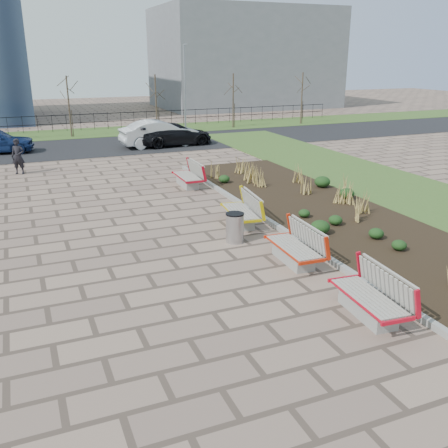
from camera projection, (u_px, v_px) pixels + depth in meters
name	position (u px, v px, depth m)	size (l,w,h in m)	color
ground	(213.00, 312.00, 10.85)	(120.00, 120.00, 0.00)	#836A5A
planting_bed	(327.00, 213.00, 17.48)	(4.50, 18.00, 0.10)	black
planting_curb	(268.00, 221.00, 16.62)	(0.16, 18.00, 0.15)	gray
grass_verge_near	(432.00, 200.00, 19.21)	(5.00, 38.00, 0.04)	#33511E
grass_verge_far	(70.00, 134.00, 35.34)	(80.00, 5.00, 0.04)	#33511E
road	(81.00, 148.00, 30.09)	(80.00, 7.00, 0.02)	black
bench_a	(369.00, 295.00, 10.56)	(0.90, 2.10, 1.00)	red
bench_b	(293.00, 245.00, 13.33)	(0.90, 2.10, 1.00)	red
bench_c	(240.00, 210.00, 16.36)	(0.90, 2.10, 1.00)	#D3B90B
bench_d	(187.00, 175.00, 21.14)	(0.90, 2.10, 1.00)	#B10B1D
litter_bin	(235.00, 228.00, 14.80)	(0.53, 0.53, 0.88)	#B2B2B7
pedestrian	(18.00, 156.00, 23.26)	(0.60, 0.40, 1.66)	black
car_silver	(160.00, 133.00, 30.33)	(1.66, 4.76, 1.57)	silver
car_black	(174.00, 134.00, 30.64)	(1.93, 4.74, 1.37)	black
tree_c	(69.00, 107.00, 33.38)	(1.40, 1.40, 4.00)	#4C3D2D
tree_d	(156.00, 104.00, 35.55)	(1.40, 1.40, 4.00)	#4C3D2D
tree_e	(233.00, 101.00, 37.73)	(1.40, 1.40, 4.00)	#4C3D2D
tree_f	(302.00, 98.00, 39.91)	(1.40, 1.40, 4.00)	#4C3D2D
lamp_east	(185.00, 89.00, 35.52)	(0.24, 0.60, 6.00)	gray
railing_fence	(66.00, 123.00, 36.45)	(44.00, 0.10, 1.20)	black
building_grey	(244.00, 58.00, 53.24)	(18.00, 12.00, 10.00)	slate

